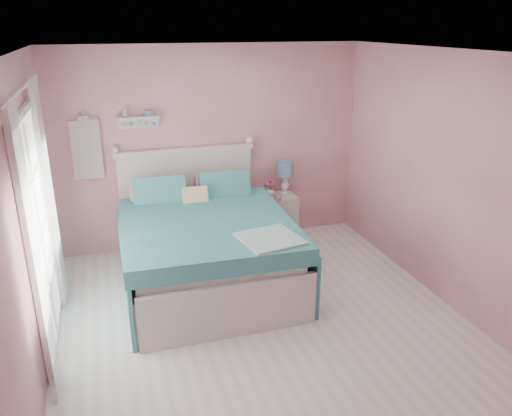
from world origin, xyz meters
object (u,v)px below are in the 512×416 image
table_lamp (285,171)px  teacup (277,197)px  vase (270,191)px  bed (205,248)px  nightstand (279,217)px

table_lamp → teacup: (-0.19, -0.23, -0.27)m
table_lamp → vase: bearing=-171.3°
bed → table_lamp: (1.33, 0.99, 0.51)m
bed → teacup: 1.39m
teacup → bed: bearing=-146.2°
nightstand → table_lamp: bearing=34.1°
vase → teacup: bearing=-78.4°
bed → teacup: (1.14, 0.76, 0.24)m
nightstand → table_lamp: (0.10, 0.07, 0.63)m
bed → vase: 1.48m
table_lamp → nightstand: bearing=-145.9°
table_lamp → bed: bearing=-143.4°
nightstand → teacup: size_ratio=6.51×
table_lamp → teacup: 0.40m
vase → bed: bearing=-139.1°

